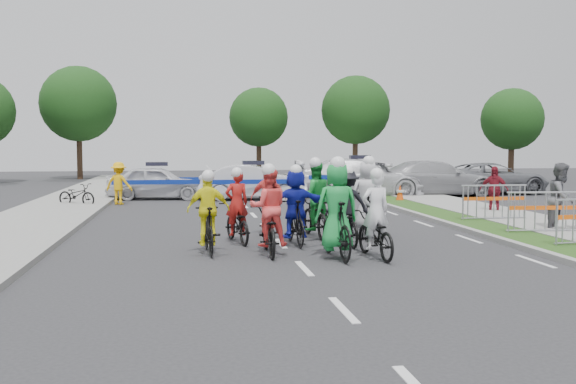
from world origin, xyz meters
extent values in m
plane|color=#28282B|center=(0.00, 0.00, 0.00)|extent=(90.00, 90.00, 0.00)
cube|color=gray|center=(5.10, 5.00, 0.06)|extent=(0.20, 60.00, 0.12)
cube|color=#224115|center=(5.80, 5.00, 0.06)|extent=(1.20, 60.00, 0.11)
cube|color=gray|center=(7.60, 5.00, 0.07)|extent=(2.40, 60.00, 0.13)
cube|color=gray|center=(-6.50, 5.00, 0.07)|extent=(3.00, 60.00, 0.13)
imported|color=black|center=(1.61, 0.89, 0.47)|extent=(0.79, 1.84, 0.94)
imported|color=white|center=(1.61, 0.84, 0.96)|extent=(0.60, 0.43, 1.57)
sphere|color=white|center=(1.61, 0.79, 1.69)|extent=(0.27, 0.27, 0.27)
imported|color=black|center=(0.83, 0.96, 0.59)|extent=(0.66, 1.98, 1.17)
imported|color=green|center=(0.83, 0.91, 1.06)|extent=(0.89, 0.61, 1.76)
sphere|color=white|center=(0.83, 0.86, 1.90)|extent=(0.31, 0.31, 0.31)
imported|color=black|center=(-0.46, 1.64, 0.49)|extent=(0.68, 1.87, 0.98)
imported|color=#FF4846|center=(-0.46, 1.59, 1.00)|extent=(0.80, 0.63, 1.63)
sphere|color=white|center=(-0.46, 1.54, 1.76)|extent=(0.28, 0.28, 0.28)
imported|color=black|center=(-1.68, 1.95, 0.51)|extent=(0.58, 1.71, 1.01)
imported|color=#FDF81A|center=(-1.68, 1.90, 0.94)|extent=(0.91, 0.43, 1.52)
sphere|color=white|center=(-1.68, 1.85, 1.64)|extent=(0.26, 0.26, 0.26)
imported|color=black|center=(1.47, 2.63, 0.47)|extent=(0.64, 1.78, 0.93)
imported|color=black|center=(1.47, 2.58, 0.96)|extent=(1.01, 0.59, 1.55)
sphere|color=white|center=(1.47, 2.53, 1.68)|extent=(0.27, 0.27, 0.27)
imported|color=black|center=(0.30, 2.79, 0.53)|extent=(0.58, 1.77, 1.05)
imported|color=#161FAB|center=(0.30, 2.74, 0.97)|extent=(1.48, 0.54, 1.58)
sphere|color=white|center=(0.30, 2.69, 1.70)|extent=(0.27, 0.27, 0.27)
imported|color=black|center=(-0.98, 3.32, 0.45)|extent=(0.93, 1.82, 0.91)
imported|color=red|center=(-0.98, 3.27, 0.94)|extent=(0.61, 0.46, 1.51)
sphere|color=white|center=(-0.98, 3.22, 1.63)|extent=(0.26, 0.26, 0.26)
imported|color=black|center=(2.23, 3.58, 0.58)|extent=(0.91, 1.99, 1.15)
imported|color=silver|center=(2.23, 3.53, 1.04)|extent=(0.94, 0.71, 1.73)
sphere|color=white|center=(2.23, 3.48, 1.87)|extent=(0.30, 0.30, 0.30)
imported|color=black|center=(0.98, 3.91, 0.51)|extent=(0.84, 1.99, 1.02)
imported|color=green|center=(0.98, 3.86, 1.03)|extent=(0.88, 0.71, 1.69)
sphere|color=white|center=(0.98, 3.81, 1.83)|extent=(0.29, 0.29, 0.29)
imported|color=black|center=(-0.10, 4.44, 0.51)|extent=(0.71, 1.74, 1.02)
imported|color=#F24943|center=(-0.10, 4.39, 0.94)|extent=(0.94, 0.50, 1.52)
sphere|color=white|center=(-0.10, 4.34, 1.64)|extent=(0.26, 0.26, 0.26)
imported|color=silver|center=(-3.34, 15.70, 0.69)|extent=(4.21, 2.00, 1.39)
imported|color=silver|center=(0.60, 14.84, 0.72)|extent=(4.53, 1.99, 1.45)
imported|color=silver|center=(5.36, 15.64, 0.83)|extent=(5.94, 3.01, 1.65)
imported|color=#A5A5AA|center=(8.83, 15.48, 0.78)|extent=(5.39, 2.21, 1.56)
imported|color=slate|center=(11.75, 16.11, 0.72)|extent=(5.27, 2.58, 1.44)
imported|color=#5A5B5F|center=(7.46, 3.71, 0.91)|extent=(1.12, 1.09, 1.81)
imported|color=maroon|center=(7.83, 8.12, 0.79)|extent=(0.98, 0.84, 1.57)
imported|color=#EEAD0C|center=(-4.66, 13.49, 0.81)|extent=(1.19, 0.92, 1.61)
cube|color=#F24C0C|center=(3.61, 7.73, 0.01)|extent=(0.40, 0.40, 0.03)
cone|color=#F24C0C|center=(3.61, 7.73, 0.35)|extent=(0.36, 0.36, 0.70)
cylinder|color=silver|center=(3.61, 7.73, 0.45)|extent=(0.29, 0.29, 0.08)
cube|color=#F24C0C|center=(6.15, 12.57, 0.01)|extent=(0.40, 0.40, 0.03)
cone|color=#F24C0C|center=(6.15, 12.57, 0.35)|extent=(0.36, 0.36, 0.70)
cylinder|color=silver|center=(6.15, 12.57, 0.45)|extent=(0.29, 0.29, 0.08)
imported|color=black|center=(-6.13, 12.97, 0.43)|extent=(1.68, 1.33, 0.85)
cylinder|color=#382619|center=(9.00, 30.00, 1.62)|extent=(0.36, 0.36, 3.25)
sphere|color=#163611|center=(9.00, 30.00, 4.55)|extent=(4.55, 4.55, 4.55)
cylinder|color=#382619|center=(18.00, 26.00, 1.38)|extent=(0.36, 0.36, 2.75)
sphere|color=#163611|center=(18.00, 26.00, 3.85)|extent=(3.85, 3.85, 3.85)
cylinder|color=#382619|center=(-9.00, 32.00, 1.75)|extent=(0.36, 0.36, 3.50)
sphere|color=#163611|center=(-9.00, 32.00, 4.90)|extent=(4.90, 4.90, 4.90)
cylinder|color=#382619|center=(3.00, 34.00, 1.50)|extent=(0.36, 0.36, 3.00)
sphere|color=#163611|center=(3.00, 34.00, 4.20)|extent=(4.20, 4.20, 4.20)
camera|label=1|loc=(-2.13, -11.50, 2.30)|focal=40.00mm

